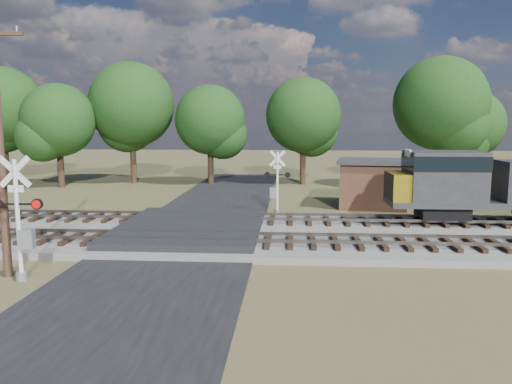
{
  "coord_description": "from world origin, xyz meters",
  "views": [
    {
      "loc": [
        4.98,
        -23.79,
        5.62
      ],
      "look_at": [
        3.18,
        2.0,
        2.03
      ],
      "focal_mm": 35.0,
      "sensor_mm": 36.0,
      "label": 1
    }
  ],
  "objects": [
    {
      "name": "ballast_bed",
      "position": [
        10.0,
        0.5,
        0.15
      ],
      "size": [
        140.0,
        10.0,
        0.3
      ],
      "primitive_type": "cube",
      "color": "gray",
      "rests_on": "ground"
    },
    {
      "name": "track_near",
      "position": [
        3.12,
        -2.0,
        0.41
      ],
      "size": [
        140.0,
        2.6,
        0.33
      ],
      "color": "black",
      "rests_on": "ballast_bed"
    },
    {
      "name": "treeline",
      "position": [
        7.97,
        20.23,
        6.95
      ],
      "size": [
        81.15,
        11.38,
        11.97
      ],
      "color": "black",
      "rests_on": "ground"
    },
    {
      "name": "road",
      "position": [
        0.0,
        0.0,
        0.04
      ],
      "size": [
        7.0,
        60.0,
        0.08
      ],
      "primitive_type": "cube",
      "color": "black",
      "rests_on": "ground"
    },
    {
      "name": "crossing_signal_near",
      "position": [
        -4.53,
        -7.1,
        1.87
      ],
      "size": [
        1.82,
        0.4,
        4.51
      ],
      "rotation": [
        0.0,
        0.0,
        0.07
      ],
      "color": "silver",
      "rests_on": "ground"
    },
    {
      "name": "crossing_panel",
      "position": [
        0.0,
        0.5,
        0.32
      ],
      "size": [
        7.0,
        9.0,
        0.62
      ],
      "primitive_type": "cube",
      "color": "#262628",
      "rests_on": "ground"
    },
    {
      "name": "equipment_shed",
      "position": [
        10.51,
        10.07,
        1.61
      ],
      "size": [
        5.24,
        5.24,
        3.17
      ],
      "rotation": [
        0.0,
        0.0,
        -0.14
      ],
      "color": "#4F3122",
      "rests_on": "ground"
    },
    {
      "name": "ground",
      "position": [
        0.0,
        0.0,
        0.0
      ],
      "size": [
        160.0,
        160.0,
        0.0
      ],
      "primitive_type": "plane",
      "color": "#4D532C",
      "rests_on": "ground"
    },
    {
      "name": "crossing_signal_far",
      "position": [
        4.1,
        6.7,
        1.65
      ],
      "size": [
        1.6,
        0.35,
        3.98
      ],
      "rotation": [
        0.0,
        0.0,
        3.09
      ],
      "color": "silver",
      "rests_on": "ground"
    },
    {
      "name": "track_far",
      "position": [
        3.12,
        3.0,
        0.41
      ],
      "size": [
        140.0,
        2.6,
        0.33
      ],
      "color": "black",
      "rests_on": "ballast_bed"
    }
  ]
}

